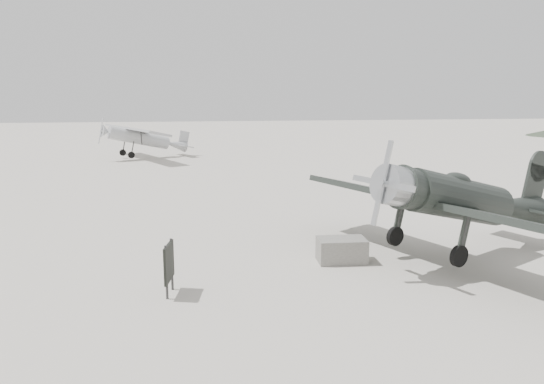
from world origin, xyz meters
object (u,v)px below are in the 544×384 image
at_px(lowwing_monoplane, 465,201).
at_px(highwing_monoplane, 143,136).
at_px(equipment_block, 342,250).
at_px(sign_board, 169,263).

height_order(lowwing_monoplane, highwing_monoplane, lowwing_monoplane).
xyz_separation_m(lowwing_monoplane, equipment_block, (-3.70, 0.32, -1.46)).
distance_m(equipment_block, sign_board, 5.38).
bearing_deg(highwing_monoplane, equipment_block, -98.70).
bearing_deg(highwing_monoplane, lowwing_monoplane, -92.05).
bearing_deg(sign_board, lowwing_monoplane, 20.32).
bearing_deg(equipment_block, highwing_monoplane, 106.28).
xyz_separation_m(lowwing_monoplane, highwing_monoplane, (-11.64, 27.52, -0.05)).
distance_m(lowwing_monoplane, highwing_monoplane, 29.89).
relative_size(lowwing_monoplane, equipment_block, 7.29).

